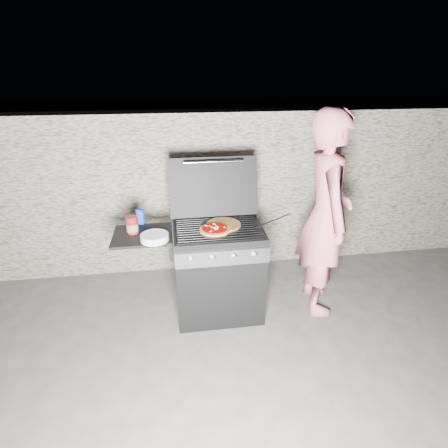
{
  "coord_description": "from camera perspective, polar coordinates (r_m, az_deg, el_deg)",
  "views": [
    {
      "loc": [
        -0.36,
        -2.8,
        2.24
      ],
      "look_at": [
        0.05,
        0.0,
        0.95
      ],
      "focal_mm": 28.0,
      "sensor_mm": 36.0,
      "label": 1
    }
  ],
  "objects": [
    {
      "name": "pizza_plain",
      "position": [
        3.17,
        -0.09,
        -0.1
      ],
      "size": [
        0.34,
        0.34,
        0.02
      ],
      "primitive_type": "cylinder",
      "rotation": [
        0.0,
        0.0,
        0.08
      ],
      "color": "#AD813D",
      "rests_on": "gas_grill"
    },
    {
      "name": "stone_wall",
      "position": [
        4.09,
        -2.84,
        5.36
      ],
      "size": [
        8.0,
        0.35,
        1.8
      ],
      "primitive_type": "cube",
      "color": "#A49887",
      "rests_on": "ground"
    },
    {
      "name": "tongs",
      "position": [
        3.2,
        8.04,
        0.5
      ],
      "size": [
        0.38,
        0.14,
        0.08
      ],
      "primitive_type": "cylinder",
      "rotation": [
        0.0,
        1.4,
        0.32
      ],
      "color": "black",
      "rests_on": "gas_grill"
    },
    {
      "name": "ground",
      "position": [
        3.6,
        -0.81,
        -13.96
      ],
      "size": [
        50.0,
        50.0,
        0.0
      ],
      "primitive_type": "plane",
      "color": "#3E3D3B"
    },
    {
      "name": "sauce_jar",
      "position": [
        3.12,
        -14.78,
        -0.12
      ],
      "size": [
        0.1,
        0.1,
        0.15
      ],
      "primitive_type": "cylinder",
      "rotation": [
        0.0,
        0.0,
        0.06
      ],
      "color": "maroon",
      "rests_on": "gas_grill"
    },
    {
      "name": "gas_grill",
      "position": [
        3.32,
        -5.19,
        -8.12
      ],
      "size": [
        1.34,
        0.79,
        0.91
      ],
      "primitive_type": null,
      "color": "black",
      "rests_on": "ground"
    },
    {
      "name": "plate_stack",
      "position": [
        2.97,
        -11.27,
        -2.14
      ],
      "size": [
        0.24,
        0.24,
        0.05
      ],
      "primitive_type": "cylinder",
      "rotation": [
        0.0,
        0.0,
        0.03
      ],
      "color": "silver",
      "rests_on": "gas_grill"
    },
    {
      "name": "blue_carton",
      "position": [
        3.29,
        -13.47,
        1.18
      ],
      "size": [
        0.07,
        0.06,
        0.14
      ],
      "primitive_type": "cube",
      "rotation": [
        0.0,
        0.0,
        -0.32
      ],
      "color": "#1131A2",
      "rests_on": "gas_grill"
    },
    {
      "name": "pizza_topped",
      "position": [
        3.07,
        -1.51,
        -0.82
      ],
      "size": [
        0.32,
        0.32,
        0.03
      ],
      "primitive_type": null,
      "rotation": [
        0.0,
        0.0,
        -0.23
      ],
      "color": "tan",
      "rests_on": "gas_grill"
    },
    {
      "name": "person",
      "position": [
        3.36,
        16.2,
        1.29
      ],
      "size": [
        0.56,
        0.76,
        1.94
      ],
      "primitive_type": "imported",
      "rotation": [
        0.0,
        0.0,
        1.43
      ],
      "color": "#C86273",
      "rests_on": "ground"
    }
  ]
}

